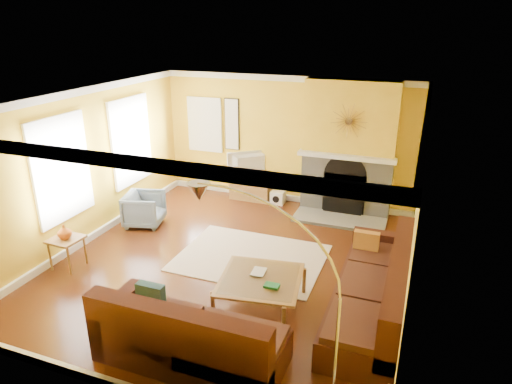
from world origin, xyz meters
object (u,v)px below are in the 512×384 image
at_px(side_table, 68,253).
at_px(media_console, 251,188).
at_px(armchair, 144,209).
at_px(coffee_table, 260,291).
at_px(sectional_sofa, 275,280).
at_px(arc_lamp, 273,307).

bearing_deg(side_table, media_console, 66.20).
xyz_separation_m(armchair, side_table, (-0.24, -1.82, -0.07)).
bearing_deg(side_table, coffee_table, 1.86).
bearing_deg(sectional_sofa, arc_lamp, -72.68).
bearing_deg(arc_lamp, sectional_sofa, 107.32).
distance_m(side_table, arc_lamp, 4.32).
distance_m(coffee_table, side_table, 3.26).
bearing_deg(media_console, arc_lamp, -66.67).
bearing_deg(sectional_sofa, side_table, -178.15).
bearing_deg(coffee_table, armchair, 150.37).
height_order(media_console, armchair, armchair).
relative_size(coffee_table, armchair, 1.56).
distance_m(sectional_sofa, side_table, 3.48).
distance_m(media_console, arc_lamp, 5.83).
bearing_deg(coffee_table, media_console, 113.01).
height_order(coffee_table, arc_lamp, arc_lamp).
bearing_deg(arc_lamp, armchair, 138.53).
xyz_separation_m(armchair, arc_lamp, (3.72, -3.29, 0.85)).
xyz_separation_m(coffee_table, armchair, (-3.02, 1.72, 0.10)).
bearing_deg(arc_lamp, coffee_table, 114.07).
height_order(sectional_sofa, armchair, sectional_sofa).
bearing_deg(arc_lamp, side_table, 159.70).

